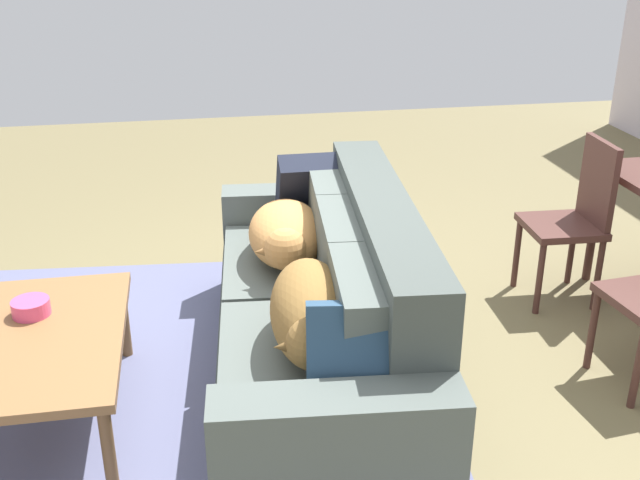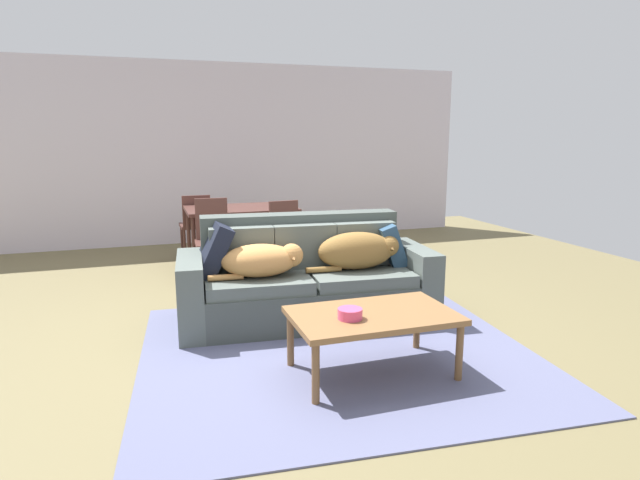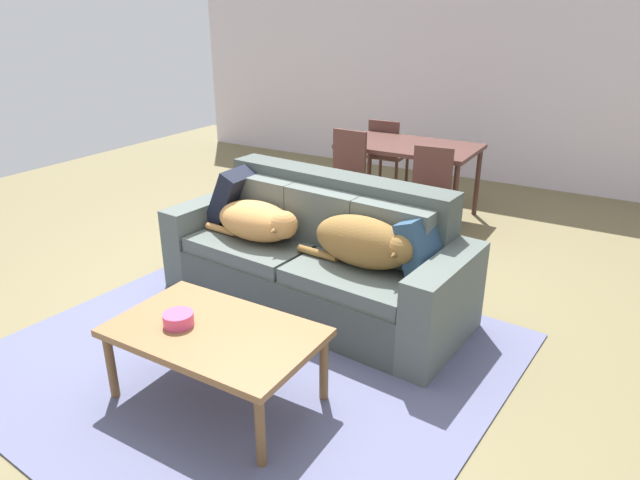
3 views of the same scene
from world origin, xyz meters
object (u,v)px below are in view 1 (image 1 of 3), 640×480
(throw_pillow_by_left_arm, at_px, (320,193))
(bowl_on_coffee_table, at_px, (31,307))
(dining_chair_near_left, at_px, (576,214))
(couch, at_px, (326,317))
(throw_pillow_by_right_arm, at_px, (362,358))
(dog_on_right_cushion, at_px, (311,314))
(coffee_table, at_px, (41,345))
(dog_on_left_cushion, at_px, (286,235))

(throw_pillow_by_left_arm, distance_m, bowl_on_coffee_table, 1.59)
(throw_pillow_by_left_arm, distance_m, dining_chair_near_left, 1.44)
(couch, distance_m, dining_chair_near_left, 1.67)
(throw_pillow_by_right_arm, distance_m, dining_chair_near_left, 2.12)
(throw_pillow_by_right_arm, height_order, bowl_on_coffee_table, throw_pillow_by_right_arm)
(dog_on_right_cushion, xyz_separation_m, throw_pillow_by_right_arm, (0.36, 0.12, 0.01))
(coffee_table, height_order, dining_chair_near_left, dining_chair_near_left)
(dog_on_left_cushion, height_order, throw_pillow_by_left_arm, throw_pillow_by_left_arm)
(couch, bearing_deg, dining_chair_near_left, 117.00)
(dog_on_right_cushion, height_order, throw_pillow_by_left_arm, throw_pillow_by_left_arm)
(dog_on_left_cushion, xyz_separation_m, dog_on_right_cushion, (0.87, -0.02, 0.03))
(coffee_table, bearing_deg, dining_chair_near_left, 104.69)
(throw_pillow_by_right_arm, relative_size, coffee_table, 0.35)
(dog_on_left_cushion, bearing_deg, throw_pillow_by_right_arm, 9.63)
(dog_on_right_cushion, relative_size, dining_chair_near_left, 0.92)
(dog_on_left_cushion, bearing_deg, dining_chair_near_left, 101.98)
(couch, bearing_deg, coffee_table, -80.45)
(dog_on_left_cushion, height_order, dining_chair_near_left, dining_chair_near_left)
(couch, height_order, throw_pillow_by_right_arm, couch)
(throw_pillow_by_right_arm, relative_size, bowl_on_coffee_table, 2.38)
(coffee_table, bearing_deg, dog_on_left_cushion, 115.03)
(couch, bearing_deg, throw_pillow_by_right_arm, 3.31)
(coffee_table, bearing_deg, bowl_on_coffee_table, -162.44)
(throw_pillow_by_left_arm, height_order, coffee_table, throw_pillow_by_left_arm)
(throw_pillow_by_right_arm, bearing_deg, couch, 178.45)
(couch, xyz_separation_m, dining_chair_near_left, (-0.63, 1.54, 0.16))
(dog_on_left_cushion, bearing_deg, couch, 21.38)
(bowl_on_coffee_table, height_order, dining_chair_near_left, dining_chair_near_left)
(couch, height_order, bowl_on_coffee_table, couch)
(dog_on_right_cushion, xyz_separation_m, dining_chair_near_left, (-1.07, 1.68, -0.11))
(couch, xyz_separation_m, dog_on_right_cushion, (0.45, -0.15, 0.27))
(throw_pillow_by_right_arm, bearing_deg, dining_chair_near_left, 132.55)
(couch, relative_size, dining_chair_near_left, 2.45)
(dog_on_left_cushion, xyz_separation_m, bowl_on_coffee_table, (0.33, -1.17, -0.12))
(coffee_table, bearing_deg, throw_pillow_by_right_arm, 59.88)
(couch, height_order, throw_pillow_by_left_arm, couch)
(dog_on_right_cushion, bearing_deg, couch, 166.90)
(couch, xyz_separation_m, coffee_table, (0.10, -1.23, 0.04))
(coffee_table, relative_size, bowl_on_coffee_table, 6.78)
(dog_on_right_cushion, distance_m, throw_pillow_by_left_arm, 1.27)
(dining_chair_near_left, bearing_deg, couch, -65.33)
(throw_pillow_by_right_arm, distance_m, coffee_table, 1.42)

